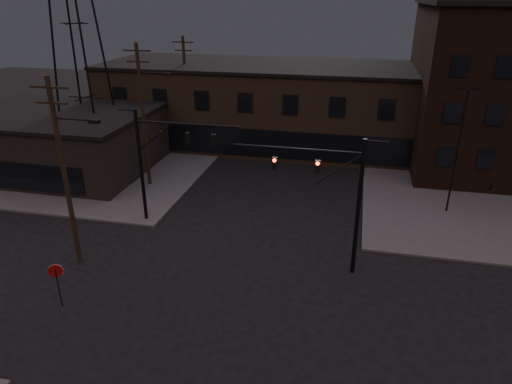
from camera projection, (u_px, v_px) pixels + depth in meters
ground at (222, 304)px, 23.69m from camera, size 140.00×140.00×0.00m
sidewalk_nw at (81, 147)px, 47.79m from camera, size 30.00×30.00×0.15m
building_row at (299, 107)px, 47.13m from camera, size 40.00×12.00×8.00m
building_left at (59, 142)px, 41.05m from camera, size 16.00×12.00×5.00m
traffic_signal_near at (338, 192)px, 24.66m from camera, size 7.12×0.24×8.00m
traffic_signal_far at (157, 154)px, 30.20m from camera, size 7.12×0.24×8.00m
stop_sign at (56, 275)px, 22.80m from camera, size 0.72×0.33×2.48m
utility_pole_near at (65, 170)px, 25.05m from camera, size 3.70×0.28×11.00m
utility_pole_mid at (144, 114)px, 35.88m from camera, size 3.70×0.28×11.50m
utility_pole_far at (186, 89)px, 46.96m from camera, size 2.20×0.28×11.00m
transmission_tower at (74, 23)px, 38.44m from camera, size 7.00×7.00×25.00m
lot_light_a at (459, 140)px, 31.38m from camera, size 1.50×0.28×9.14m
parked_car_lot_a at (508, 179)px, 37.04m from camera, size 4.97×3.46×1.57m
parked_car_lot_b at (450, 171)px, 39.02m from camera, size 5.29×3.45×1.42m
car_crossing at (334, 149)px, 44.85m from camera, size 2.76×4.91×1.53m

